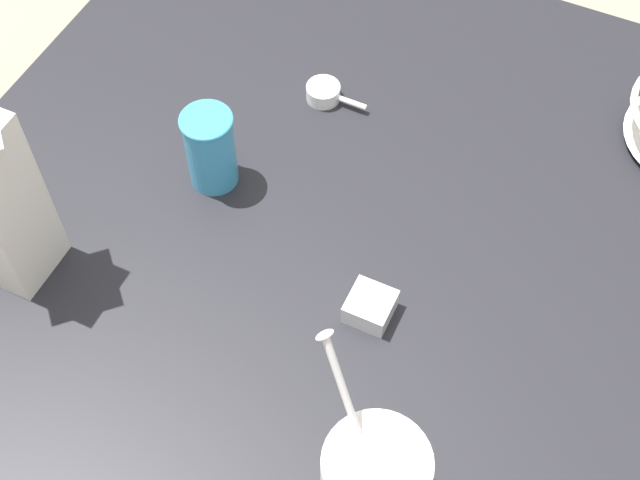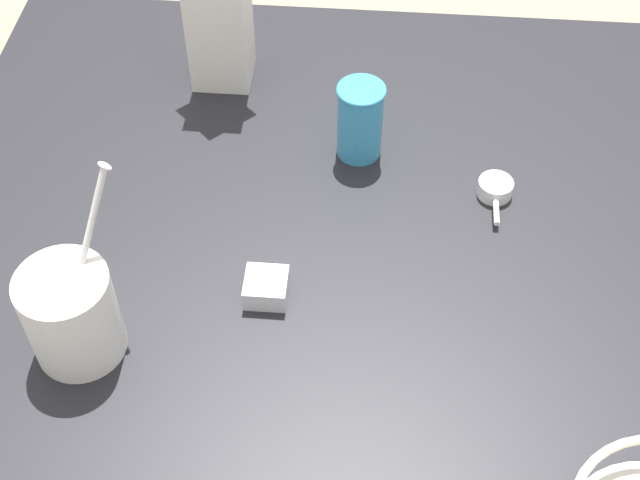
% 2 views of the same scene
% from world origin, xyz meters
% --- Properties ---
extents(ground_plane, '(6.00, 6.00, 0.00)m').
position_xyz_m(ground_plane, '(0.00, 0.00, 0.00)').
color(ground_plane, gray).
extents(countertop, '(1.14, 1.14, 0.03)m').
position_xyz_m(countertop, '(0.00, 0.00, 0.02)').
color(countertop, black).
rests_on(countertop, ground_plane).
extents(yogurt_tub, '(0.15, 0.12, 0.24)m').
position_xyz_m(yogurt_tub, '(0.15, -0.29, 0.10)').
color(yogurt_tub, white).
rests_on(yogurt_tub, countertop).
extents(drinking_cup, '(0.07, 0.07, 0.12)m').
position_xyz_m(drinking_cup, '(-0.22, 0.03, 0.09)').
color(drinking_cup, '#3893C6').
rests_on(drinking_cup, countertop).
extents(spice_jar, '(0.05, 0.05, 0.03)m').
position_xyz_m(spice_jar, '(0.05, -0.08, 0.05)').
color(spice_jar, silver).
rests_on(spice_jar, countertop).
extents(measuring_scoop, '(0.09, 0.05, 0.02)m').
position_xyz_m(measuring_scoop, '(-0.15, 0.22, 0.04)').
color(measuring_scoop, white).
rests_on(measuring_scoop, countertop).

